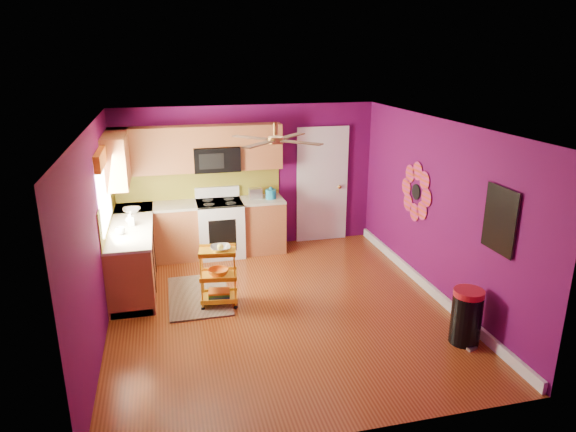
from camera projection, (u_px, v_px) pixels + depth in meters
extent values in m
plane|color=#692B10|center=(280.00, 308.00, 7.02)|extent=(5.00, 5.00, 0.00)
cube|color=#5A0A4B|center=(248.00, 178.00, 8.95)|extent=(4.50, 0.04, 2.50)
cube|color=#5A0A4B|center=(345.00, 313.00, 4.32)|extent=(4.50, 0.04, 2.50)
cube|color=#5A0A4B|center=(96.00, 236.00, 6.13)|extent=(0.04, 5.00, 2.50)
cube|color=#5A0A4B|center=(437.00, 210.00, 7.14)|extent=(0.04, 5.00, 2.50)
cube|color=silver|center=(279.00, 125.00, 6.25)|extent=(4.50, 5.00, 0.04)
cube|color=white|center=(428.00, 287.00, 7.50)|extent=(0.05, 4.90, 0.14)
cube|color=brown|center=(133.00, 254.00, 7.69)|extent=(0.60, 2.30, 0.90)
cube|color=brown|center=(202.00, 230.00, 8.72)|extent=(2.80, 0.60, 0.90)
cube|color=beige|center=(130.00, 225.00, 7.54)|extent=(0.63, 2.30, 0.04)
cube|color=beige|center=(201.00, 204.00, 8.58)|extent=(2.80, 0.63, 0.04)
cube|color=black|center=(136.00, 279.00, 7.81)|extent=(0.54, 2.30, 0.10)
cube|color=black|center=(204.00, 252.00, 8.85)|extent=(2.80, 0.54, 0.10)
cube|color=white|center=(220.00, 229.00, 8.76)|extent=(0.76, 0.66, 0.92)
cube|color=black|center=(219.00, 203.00, 8.62)|extent=(0.76, 0.62, 0.03)
cube|color=white|center=(217.00, 192.00, 8.84)|extent=(0.76, 0.06, 0.18)
cube|color=black|center=(223.00, 236.00, 8.46)|extent=(0.45, 0.02, 0.55)
cube|color=brown|center=(151.00, 151.00, 8.26)|extent=(1.32, 0.33, 0.75)
cube|color=brown|center=(260.00, 146.00, 8.66)|extent=(0.72, 0.33, 0.75)
cube|color=brown|center=(215.00, 136.00, 8.43)|extent=(0.76, 0.33, 0.34)
cube|color=brown|center=(117.00, 158.00, 7.70)|extent=(0.33, 1.30, 0.75)
cube|color=black|center=(217.00, 159.00, 8.51)|extent=(0.76, 0.38, 0.40)
cube|color=olive|center=(199.00, 184.00, 8.76)|extent=(2.80, 0.01, 0.51)
cube|color=olive|center=(108.00, 208.00, 7.39)|extent=(0.01, 2.30, 0.51)
cube|color=white|center=(104.00, 190.00, 7.01)|extent=(0.03, 1.20, 1.00)
cube|color=orange|center=(102.00, 156.00, 6.87)|extent=(0.08, 1.35, 0.22)
cube|color=white|center=(322.00, 186.00, 9.30)|extent=(0.85, 0.04, 2.05)
cube|color=white|center=(322.00, 186.00, 9.28)|extent=(0.95, 0.02, 2.15)
sphere|color=#BF8C3F|center=(340.00, 187.00, 9.33)|extent=(0.07, 0.07, 0.07)
cylinder|color=black|center=(416.00, 192.00, 7.66)|extent=(0.01, 0.24, 0.24)
cube|color=#18A18A|center=(501.00, 220.00, 5.75)|extent=(0.03, 0.52, 0.72)
cube|color=black|center=(500.00, 220.00, 5.75)|extent=(0.01, 0.56, 0.76)
cylinder|color=#BF8C3F|center=(276.00, 129.00, 6.46)|extent=(0.06, 0.06, 0.16)
cylinder|color=#BF8C3F|center=(276.00, 140.00, 6.50)|extent=(0.20, 0.20, 0.08)
cube|color=#4C2D19|center=(291.00, 136.00, 6.81)|extent=(0.47, 0.47, 0.01)
cube|color=#4C2D19|center=(251.00, 137.00, 6.69)|extent=(0.47, 0.47, 0.01)
cube|color=#4C2D19|center=(259.00, 144.00, 6.19)|extent=(0.47, 0.47, 0.01)
cube|color=#4C2D19|center=(302.00, 143.00, 6.32)|extent=(0.47, 0.47, 0.01)
cube|color=black|center=(199.00, 296.00, 7.36)|extent=(0.86, 1.39, 0.02)
cylinder|color=yellow|center=(201.00, 282.00, 6.83)|extent=(0.02, 0.02, 0.77)
cylinder|color=yellow|center=(235.00, 281.00, 6.87)|extent=(0.02, 0.02, 0.77)
cylinder|color=yellow|center=(203.00, 273.00, 7.12)|extent=(0.02, 0.02, 0.77)
cylinder|color=yellow|center=(235.00, 272.00, 7.16)|extent=(0.02, 0.02, 0.77)
sphere|color=black|center=(203.00, 309.00, 6.95)|extent=(0.05, 0.05, 0.05)
sphere|color=black|center=(236.00, 307.00, 6.99)|extent=(0.05, 0.05, 0.05)
sphere|color=black|center=(204.00, 298.00, 7.24)|extent=(0.05, 0.05, 0.05)
sphere|color=black|center=(235.00, 297.00, 7.28)|extent=(0.05, 0.05, 0.05)
cube|color=yellow|center=(217.00, 252.00, 6.88)|extent=(0.54, 0.42, 0.03)
cube|color=yellow|center=(218.00, 276.00, 6.99)|extent=(0.54, 0.42, 0.03)
cube|color=yellow|center=(219.00, 297.00, 7.09)|extent=(0.54, 0.42, 0.03)
imported|color=beige|center=(221.00, 249.00, 6.87)|extent=(0.31, 0.31, 0.07)
sphere|color=yellow|center=(220.00, 247.00, 6.87)|extent=(0.09, 0.09, 0.09)
imported|color=orange|center=(218.00, 272.00, 6.97)|extent=(0.32, 0.32, 0.09)
cube|color=navy|center=(219.00, 295.00, 7.08)|extent=(0.32, 0.25, 0.04)
cube|color=#267233|center=(219.00, 293.00, 7.07)|extent=(0.32, 0.25, 0.03)
cube|color=orange|center=(219.00, 291.00, 7.06)|extent=(0.32, 0.25, 0.03)
cylinder|color=black|center=(466.00, 319.00, 6.12)|extent=(0.45, 0.45, 0.62)
cylinder|color=#A81821|center=(469.00, 293.00, 6.01)|extent=(0.36, 0.36, 0.07)
cube|color=beige|center=(472.00, 349.00, 6.04)|extent=(0.14, 0.10, 0.03)
cylinder|color=teal|center=(271.00, 194.00, 8.78)|extent=(0.18, 0.18, 0.16)
sphere|color=teal|center=(271.00, 188.00, 8.75)|extent=(0.06, 0.06, 0.06)
cube|color=beige|center=(255.00, 193.00, 8.79)|extent=(0.22, 0.15, 0.18)
imported|color=#EA3F72|center=(131.00, 219.00, 7.41)|extent=(0.09, 0.10, 0.21)
imported|color=white|center=(129.00, 219.00, 7.51)|extent=(0.12, 0.12, 0.15)
imported|color=white|center=(132.00, 210.00, 8.05)|extent=(0.27, 0.27, 0.07)
imported|color=white|center=(120.00, 231.00, 7.08)|extent=(0.13, 0.13, 0.10)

